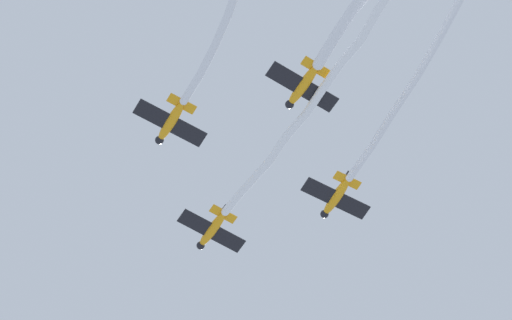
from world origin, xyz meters
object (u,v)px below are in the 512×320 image
(airplane_left_wing, at_px, (171,122))
(airplane_right_wing, at_px, (336,197))
(airplane_lead, at_px, (212,230))
(airplane_slot, at_px, (303,86))

(airplane_left_wing, bearing_deg, airplane_right_wing, -92.07)
(airplane_lead, relative_size, airplane_slot, 1.00)
(airplane_left_wing, distance_m, airplane_slot, 10.73)
(airplane_lead, height_order, airplane_left_wing, airplane_lead)
(airplane_right_wing, height_order, airplane_slot, airplane_right_wing)
(airplane_lead, distance_m, airplane_left_wing, 10.73)
(airplane_lead, relative_size, airplane_left_wing, 0.99)
(airplane_lead, xyz_separation_m, airplane_right_wing, (-9.93, 4.06, 0.30))
(airplane_lead, bearing_deg, airplane_slot, 176.38)
(airplane_left_wing, xyz_separation_m, airplane_right_wing, (-14.00, -5.86, 0.70))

